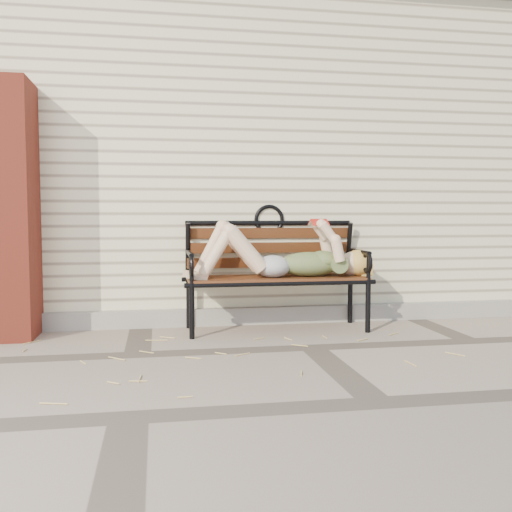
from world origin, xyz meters
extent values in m
plane|color=gray|center=(0.00, 0.00, 0.00)|extent=(80.00, 80.00, 0.00)
cube|color=beige|center=(0.00, 3.00, 1.50)|extent=(8.00, 4.00, 3.00)
cube|color=#4E3C37|center=(0.00, 3.00, 3.15)|extent=(8.30, 4.30, 0.30)
cube|color=gray|center=(0.00, 0.97, 0.07)|extent=(8.00, 0.10, 0.15)
cube|color=#A03424|center=(-2.30, 0.75, 1.00)|extent=(0.50, 0.50, 2.00)
cylinder|color=black|center=(-0.85, 0.45, 0.22)|extent=(0.04, 0.04, 0.44)
cylinder|color=black|center=(-0.85, 0.88, 0.22)|extent=(0.04, 0.04, 0.44)
cylinder|color=black|center=(0.59, 0.45, 0.22)|extent=(0.04, 0.04, 0.44)
cylinder|color=black|center=(0.59, 0.88, 0.22)|extent=(0.04, 0.04, 0.44)
cube|color=#573416|center=(-0.13, 0.67, 0.44)|extent=(1.48, 0.48, 0.03)
cylinder|color=black|center=(-0.13, 0.45, 0.42)|extent=(1.56, 0.04, 0.04)
cylinder|color=black|center=(-0.13, 0.88, 0.42)|extent=(1.56, 0.04, 0.04)
torus|color=black|center=(-0.13, 0.99, 0.92)|extent=(0.27, 0.04, 0.27)
ellipsoid|color=#0A3E4A|center=(0.15, 0.64, 0.56)|extent=(0.53, 0.30, 0.20)
ellipsoid|color=#0A3E4A|center=(0.26, 0.64, 0.59)|extent=(0.25, 0.29, 0.16)
ellipsoid|color=#BBBBC0|center=(-0.16, 0.64, 0.54)|extent=(0.29, 0.33, 0.19)
sphere|color=beige|center=(0.53, 0.64, 0.56)|extent=(0.21, 0.21, 0.21)
ellipsoid|color=#E8A457|center=(0.58, 0.64, 0.56)|extent=(0.24, 0.25, 0.22)
cube|color=red|center=(0.22, 0.64, 0.93)|extent=(0.14, 0.02, 0.02)
cube|color=beige|center=(0.22, 0.60, 0.90)|extent=(0.14, 0.09, 0.05)
cube|color=beige|center=(0.22, 0.68, 0.90)|extent=(0.14, 0.09, 0.05)
cube|color=red|center=(0.22, 0.59, 0.90)|extent=(0.15, 0.09, 0.05)
cube|color=red|center=(0.22, 0.68, 0.90)|extent=(0.15, 0.09, 0.05)
cylinder|color=tan|center=(-0.53, -0.28, 0.01)|extent=(0.05, 0.10, 0.01)
cylinder|color=tan|center=(-1.41, 0.45, 0.01)|extent=(0.12, 0.08, 0.01)
cylinder|color=tan|center=(-1.77, -0.18, 0.01)|extent=(0.08, 0.12, 0.01)
cylinder|color=tan|center=(0.62, -1.06, 0.01)|extent=(0.10, 0.12, 0.01)
cylinder|color=tan|center=(0.38, 0.07, 0.01)|extent=(0.01, 0.11, 0.01)
cylinder|color=tan|center=(0.16, 0.32, 0.01)|extent=(0.09, 0.02, 0.01)
cylinder|color=tan|center=(0.54, -0.05, 0.01)|extent=(0.01, 0.16, 0.01)
cylinder|color=tan|center=(0.53, -1.06, 0.01)|extent=(0.12, 0.06, 0.01)
cylinder|color=tan|center=(-0.68, -0.46, 0.01)|extent=(0.09, 0.12, 0.01)
cylinder|color=tan|center=(0.49, -0.64, 0.01)|extent=(0.01, 0.08, 0.01)
cylinder|color=tan|center=(-1.65, 0.07, 0.01)|extent=(0.11, 0.04, 0.01)
cylinder|color=tan|center=(-1.43, 0.13, 0.01)|extent=(0.13, 0.05, 0.01)
cylinder|color=tan|center=(0.93, -0.32, 0.01)|extent=(0.15, 0.07, 0.01)
cylinder|color=tan|center=(0.73, 0.30, 0.01)|extent=(0.02, 0.14, 0.01)
cylinder|color=tan|center=(0.39, 0.45, 0.01)|extent=(0.12, 0.09, 0.01)
cylinder|color=tan|center=(-0.21, -1.00, 0.01)|extent=(0.08, 0.02, 0.01)
cylinder|color=tan|center=(-1.69, -0.91, 0.01)|extent=(0.03, 0.13, 0.01)
cylinder|color=tan|center=(-1.84, 0.12, 0.01)|extent=(0.03, 0.11, 0.01)
cylinder|color=tan|center=(-1.65, -0.89, 0.01)|extent=(0.17, 0.04, 0.01)
cylinder|color=tan|center=(-0.94, -0.60, 0.01)|extent=(0.09, 0.06, 0.01)
cylinder|color=tan|center=(-0.57, -1.11, 0.01)|extent=(0.08, 0.08, 0.01)
cylinder|color=tan|center=(-0.17, 0.32, 0.01)|extent=(0.04, 0.08, 0.01)
cylinder|color=tan|center=(-1.27, -0.32, 0.01)|extent=(0.11, 0.12, 0.01)
cylinder|color=tan|center=(-1.03, -0.70, 0.01)|extent=(0.04, 0.13, 0.01)
camera|label=1|loc=(-1.11, -3.96, 0.96)|focal=40.00mm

